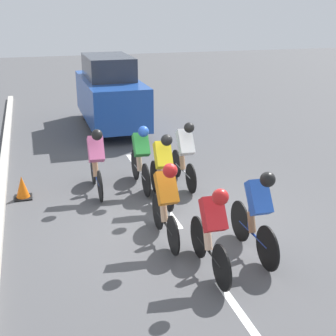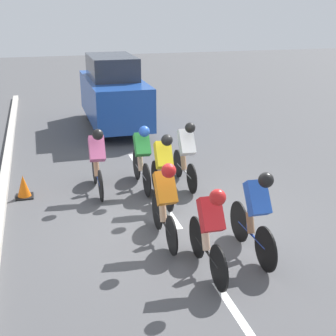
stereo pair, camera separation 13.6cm
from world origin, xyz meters
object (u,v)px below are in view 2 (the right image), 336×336
cyclist_green (142,155)px  traffic_cone (24,187)px  cyclist_white (186,152)px  cyclist_orange (165,199)px  support_car (113,93)px  cyclist_blue (256,211)px  cyclist_red (210,228)px  cyclist_pink (97,159)px  cyclist_yellow (163,166)px

cyclist_green → traffic_cone: size_ratio=3.60×
cyclist_green → cyclist_white: bearing=173.8°
cyclist_orange → support_car: (-0.47, -8.05, 0.33)m
cyclist_white → cyclist_green: cyclist_white is taller
cyclist_white → cyclist_blue: 3.27m
cyclist_red → support_car: (-0.10, -9.19, 0.36)m
traffic_cone → cyclist_white: bearing=175.2°
cyclist_white → cyclist_green: (0.97, -0.11, -0.02)m
cyclist_pink → cyclist_green: bearing=-179.6°
cyclist_yellow → cyclist_orange: (0.41, 1.67, 0.02)m
cyclist_yellow → cyclist_blue: bearing=108.5°
cyclist_yellow → support_car: support_car is taller
cyclist_pink → cyclist_blue: bearing=121.4°
cyclist_yellow → cyclist_white: size_ratio=1.01×
cyclist_white → cyclist_orange: size_ratio=1.06×
cyclist_red → cyclist_pink: (1.17, -3.67, -0.00)m
cyclist_green → traffic_cone: bearing=-4.2°
cyclist_yellow → cyclist_blue: cyclist_blue is taller
cyclist_yellow → cyclist_pink: bearing=-35.3°
cyclist_blue → cyclist_orange: bearing=-33.7°
cyclist_white → cyclist_blue: (-0.11, 3.27, 0.01)m
traffic_cone → cyclist_blue: bearing=135.4°
cyclist_orange → cyclist_white: bearing=-115.2°
cyclist_blue → cyclist_pink: bearing=-58.6°
cyclist_blue → cyclist_red: size_ratio=1.03×
cyclist_red → support_car: bearing=-90.6°
cyclist_red → traffic_cone: cyclist_red is taller
cyclist_green → cyclist_yellow: bearing=105.5°
cyclist_green → cyclist_red: 3.68m
cyclist_pink → traffic_cone: (1.55, -0.19, -0.55)m
cyclist_blue → cyclist_red: (0.88, 0.30, -0.02)m
cyclist_pink → traffic_cone: 1.66m
cyclist_pink → cyclist_red: bearing=107.7°
cyclist_blue → cyclist_white: bearing=-88.1°
cyclist_orange → cyclist_green: (-0.17, -2.54, -0.04)m
cyclist_yellow → cyclist_red: 2.81m
cyclist_orange → cyclist_red: (-0.37, 1.14, -0.02)m
cyclist_white → cyclist_green: bearing=-6.2°
cyclist_white → cyclist_orange: same height
cyclist_yellow → cyclist_orange: size_ratio=1.07×
cyclist_green → support_car: (-0.30, -5.51, 0.37)m
cyclist_orange → cyclist_pink: cyclist_orange is taller
cyclist_green → cyclist_blue: cyclist_blue is taller
cyclist_red → traffic_cone: size_ratio=3.36×
traffic_cone → cyclist_yellow: bearing=159.2°
cyclist_white → traffic_cone: (3.50, -0.29, -0.57)m
cyclist_orange → cyclist_blue: size_ratio=0.94×
cyclist_yellow → cyclist_white: same height
cyclist_blue → cyclist_pink: size_ratio=1.00×
cyclist_green → support_car: support_car is taller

